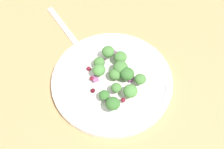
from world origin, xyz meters
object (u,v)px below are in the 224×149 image
plate (112,80)px  fork (71,36)px  broccoli_floret_1 (108,52)px  broccoli_floret_0 (140,79)px  broccoli_floret_2 (116,88)px

plate → fork: 15.07cm
broccoli_floret_1 → broccoli_floret_0: bearing=37.5°
broccoli_floret_0 → broccoli_floret_2: same height
broccoli_floret_1 → fork: 11.38cm
plate → broccoli_floret_2: 4.00cm
plate → broccoli_floret_1: (-5.02, -0.16, 2.57)cm
plate → broccoli_floret_1: broccoli_floret_1 is taller
broccoli_floret_0 → broccoli_floret_1: 8.73cm
broccoli_floret_0 → fork: bearing=-139.3°
broccoli_floret_0 → broccoli_floret_2: (1.39, -4.76, 0.11)cm
broccoli_floret_0 → fork: broccoli_floret_0 is taller
plate → broccoli_floret_2: (3.29, 0.39, 2.24)cm
plate → fork: bearing=-149.5°
broccoli_floret_2 → broccoli_floret_1: bearing=-176.2°
broccoli_floret_0 → broccoli_floret_1: size_ratio=0.88×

